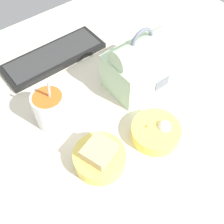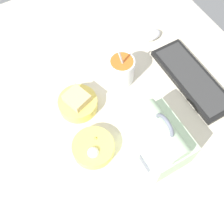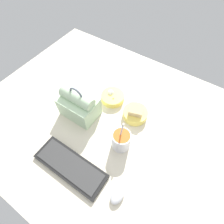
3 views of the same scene
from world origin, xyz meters
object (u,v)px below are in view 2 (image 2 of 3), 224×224
(lunch_bag, at_px, (159,139))
(keyboard, at_px, (193,79))
(soup_cup, at_px, (121,70))
(computer_mouse, at_px, (151,35))
(bento_bowl_snacks, at_px, (93,147))
(bento_bowl_sandwich, at_px, (78,103))

(lunch_bag, bearing_deg, keyboard, 119.80)
(soup_cup, bearing_deg, keyboard, 58.05)
(lunch_bag, height_order, computer_mouse, lunch_bag)
(lunch_bag, bearing_deg, bento_bowl_snacks, -117.81)
(computer_mouse, bearing_deg, keyboard, 3.69)
(bento_bowl_snacks, bearing_deg, lunch_bag, 62.19)
(bento_bowl_sandwich, distance_m, computer_mouse, 0.40)
(keyboard, xyz_separation_m, soup_cup, (-0.13, -0.21, 0.04))
(lunch_bag, xyz_separation_m, computer_mouse, (-0.38, 0.23, -0.06))
(bento_bowl_snacks, bearing_deg, computer_mouse, 125.73)
(lunch_bag, distance_m, soup_cup, 0.28)
(soup_cup, bearing_deg, bento_bowl_snacks, -48.51)
(bento_bowl_snacks, distance_m, computer_mouse, 0.50)
(bento_bowl_snacks, bearing_deg, soup_cup, 131.49)
(keyboard, distance_m, lunch_bag, 0.29)
(bento_bowl_sandwich, relative_size, computer_mouse, 1.64)
(soup_cup, distance_m, bento_bowl_snacks, 0.28)
(computer_mouse, bearing_deg, bento_bowl_snacks, -54.27)
(keyboard, distance_m, bento_bowl_snacks, 0.42)
(bento_bowl_sandwich, bearing_deg, computer_mouse, 109.23)
(bento_bowl_snacks, relative_size, computer_mouse, 1.65)
(bento_bowl_sandwich, bearing_deg, bento_bowl_snacks, -10.06)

